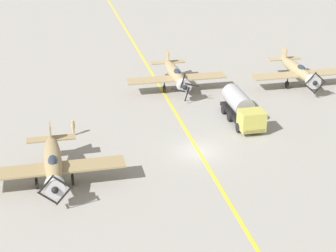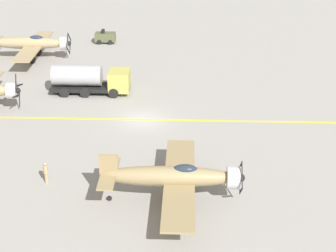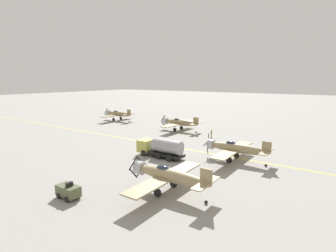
{
  "view_description": "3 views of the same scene",
  "coord_description": "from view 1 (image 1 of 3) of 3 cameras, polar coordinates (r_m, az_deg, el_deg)",
  "views": [
    {
      "loc": [
        13.18,
        45.95,
        24.29
      ],
      "look_at": [
        3.11,
        0.57,
        3.23
      ],
      "focal_mm": 60.0,
      "sensor_mm": 36.0,
      "label": 1
    },
    {
      "loc": [
        46.76,
        4.07,
        21.65
      ],
      "look_at": [
        5.06,
        2.5,
        1.81
      ],
      "focal_mm": 60.0,
      "sensor_mm": 36.0,
      "label": 2
    },
    {
      "loc": [
        -38.79,
        -29.93,
        12.22
      ],
      "look_at": [
        1.51,
        -1.83,
        3.46
      ],
      "focal_mm": 28.0,
      "sensor_mm": 36.0,
      "label": 3
    }
  ],
  "objects": [
    {
      "name": "ground_crew_walking",
      "position": [
        57.22,
        -9.62,
        -0.09
      ],
      "size": [
        0.37,
        0.37,
        1.69
      ],
      "color": "tan",
      "rests_on": "ground"
    },
    {
      "name": "fuel_tanker",
      "position": [
        59.79,
        7.52,
        1.76
      ],
      "size": [
        2.68,
        8.0,
        2.98
      ],
      "color": "black",
      "rests_on": "ground"
    },
    {
      "name": "ground_plane",
      "position": [
        53.62,
        3.11,
        -2.6
      ],
      "size": [
        400.0,
        400.0,
        0.0
      ],
      "primitive_type": "plane",
      "color": "gray"
    },
    {
      "name": "airplane_mid_right",
      "position": [
        48.15,
        -11.6,
        -3.73
      ],
      "size": [
        12.0,
        9.98,
        3.65
      ],
      "rotation": [
        0.0,
        0.0,
        -0.28
      ],
      "color": "#927D54",
      "rests_on": "ground"
    },
    {
      "name": "airplane_near_center",
      "position": [
        67.87,
        0.8,
        5.21
      ],
      "size": [
        12.0,
        9.98,
        3.75
      ],
      "rotation": [
        0.0,
        0.0,
        0.22
      ],
      "color": "#9C885F",
      "rests_on": "ground"
    },
    {
      "name": "airplane_near_left",
      "position": [
        71.09,
        13.11,
        5.46
      ],
      "size": [
        12.0,
        9.98,
        3.65
      ],
      "rotation": [
        0.0,
        0.0,
        -0.14
      ],
      "color": "tan",
      "rests_on": "ground"
    },
    {
      "name": "taxiway_stripe",
      "position": [
        53.62,
        3.11,
        -2.6
      ],
      "size": [
        0.3,
        160.0,
        0.01
      ],
      "primitive_type": "cube",
      "color": "yellow",
      "rests_on": "ground"
    }
  ]
}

